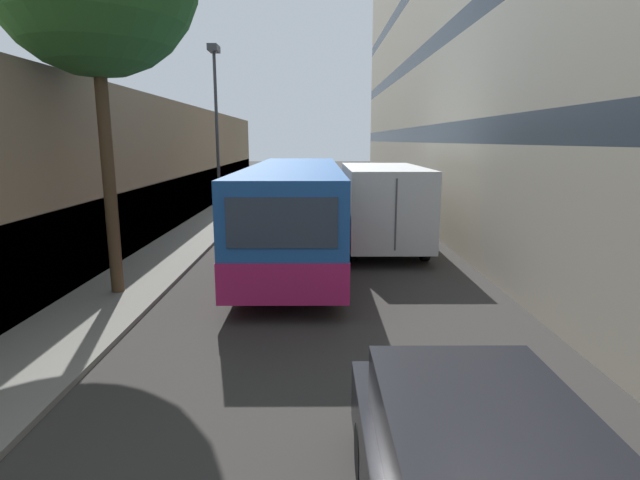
{
  "coord_description": "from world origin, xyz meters",
  "views": [
    {
      "loc": [
        -0.14,
        2.26,
        3.59
      ],
      "look_at": [
        -0.08,
        12.18,
        1.6
      ],
      "focal_mm": 28.0,
      "sensor_mm": 36.0,
      "label": 1
    }
  ],
  "objects_px": {
    "panel_van": "(304,185)",
    "street_lamp": "(216,105)",
    "box_truck": "(380,202)",
    "bus": "(295,209)"
  },
  "relations": [
    {
      "from": "street_lamp",
      "to": "bus",
      "type": "bearing_deg",
      "value": -54.86
    },
    {
      "from": "bus",
      "to": "panel_van",
      "type": "distance_m",
      "value": 13.06
    },
    {
      "from": "bus",
      "to": "box_truck",
      "type": "distance_m",
      "value": 3.45
    },
    {
      "from": "bus",
      "to": "panel_van",
      "type": "bearing_deg",
      "value": 90.35
    },
    {
      "from": "box_truck",
      "to": "panel_van",
      "type": "height_order",
      "value": "box_truck"
    },
    {
      "from": "panel_van",
      "to": "street_lamp",
      "type": "distance_m",
      "value": 9.83
    },
    {
      "from": "bus",
      "to": "panel_van",
      "type": "relative_size",
      "value": 2.77
    },
    {
      "from": "panel_van",
      "to": "street_lamp",
      "type": "bearing_deg",
      "value": -110.1
    },
    {
      "from": "box_truck",
      "to": "street_lamp",
      "type": "height_order",
      "value": "street_lamp"
    },
    {
      "from": "box_truck",
      "to": "street_lamp",
      "type": "bearing_deg",
      "value": 157.03
    }
  ]
}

